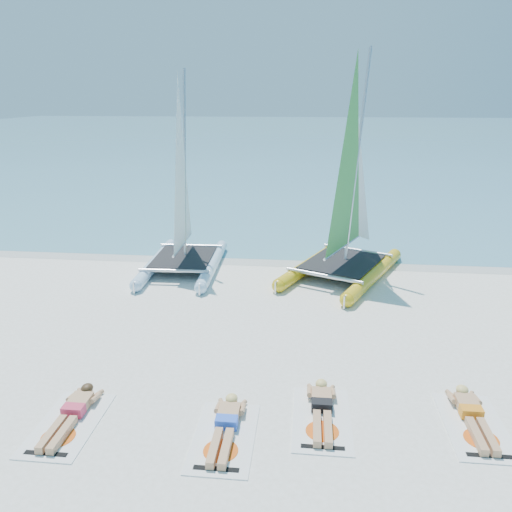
# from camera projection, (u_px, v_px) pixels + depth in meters

# --- Properties ---
(ground) EXTENTS (140.00, 140.00, 0.00)m
(ground) POSITION_uv_depth(u_px,v_px,m) (232.00, 332.00, 11.84)
(ground) COLOR white
(ground) RESTS_ON ground
(sea) EXTENTS (140.00, 115.00, 0.01)m
(sea) POSITION_uv_depth(u_px,v_px,m) (298.00, 134.00, 71.44)
(sea) COLOR #67ABAD
(sea) RESTS_ON ground
(wet_sand_strip) EXTENTS (140.00, 1.40, 0.01)m
(wet_sand_strip) POSITION_uv_depth(u_px,v_px,m) (256.00, 259.00, 17.04)
(wet_sand_strip) COLOR silver
(wet_sand_strip) RESTS_ON ground
(catamaran_blue) EXTENTS (2.35, 4.72, 6.36)m
(catamaran_blue) POSITION_uv_depth(u_px,v_px,m) (182.00, 211.00, 15.63)
(catamaran_blue) COLOR #BFE6FB
(catamaran_blue) RESTS_ON ground
(catamaran_yellow) EXTENTS (4.33, 5.65, 6.96)m
(catamaran_yellow) POSITION_uv_depth(u_px,v_px,m) (351.00, 203.00, 15.32)
(catamaran_yellow) COLOR gold
(catamaran_yellow) RESTS_ON ground
(towel_a) EXTENTS (1.00, 1.85, 0.02)m
(towel_a) POSITION_uv_depth(u_px,v_px,m) (68.00, 424.00, 8.50)
(towel_a) COLOR white
(towel_a) RESTS_ON ground
(sunbather_a) EXTENTS (0.37, 1.73, 0.26)m
(sunbather_a) POSITION_uv_depth(u_px,v_px,m) (72.00, 412.00, 8.64)
(sunbather_a) COLOR tan
(sunbather_a) RESTS_ON towel_a
(towel_b) EXTENTS (1.00, 1.85, 0.02)m
(towel_b) POSITION_uv_depth(u_px,v_px,m) (224.00, 437.00, 8.18)
(towel_b) COLOR white
(towel_b) RESTS_ON ground
(sunbather_b) EXTENTS (0.37, 1.73, 0.26)m
(sunbather_b) POSITION_uv_depth(u_px,v_px,m) (226.00, 424.00, 8.33)
(sunbather_b) COLOR tan
(sunbather_b) RESTS_ON towel_b
(towel_c) EXTENTS (1.00, 1.85, 0.02)m
(towel_c) POSITION_uv_depth(u_px,v_px,m) (322.00, 419.00, 8.63)
(towel_c) COLOR white
(towel_c) RESTS_ON ground
(sunbather_c) EXTENTS (0.37, 1.73, 0.26)m
(sunbather_c) POSITION_uv_depth(u_px,v_px,m) (322.00, 407.00, 8.78)
(sunbather_c) COLOR tan
(sunbather_c) RESTS_ON towel_c
(towel_d) EXTENTS (1.00, 1.85, 0.02)m
(towel_d) POSITION_uv_depth(u_px,v_px,m) (474.00, 426.00, 8.45)
(towel_d) COLOR white
(towel_d) RESTS_ON ground
(sunbather_d) EXTENTS (0.37, 1.73, 0.26)m
(sunbather_d) POSITION_uv_depth(u_px,v_px,m) (472.00, 414.00, 8.59)
(sunbather_d) COLOR tan
(sunbather_d) RESTS_ON towel_d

